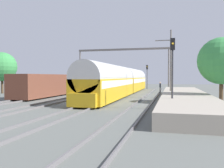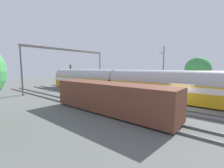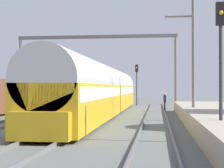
% 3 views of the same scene
% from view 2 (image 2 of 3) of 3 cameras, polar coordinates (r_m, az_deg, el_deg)
% --- Properties ---
extents(ground, '(120.00, 120.00, 0.00)m').
position_cam_2_polar(ground, '(18.48, 23.81, -7.83)').
color(ground, '#5C605B').
extents(track_far_west, '(1.52, 60.00, 0.16)m').
position_cam_2_polar(track_far_west, '(12.57, 15.34, -13.74)').
color(track_far_west, '#615E60').
rests_on(track_far_west, ground).
extents(track_west, '(1.52, 60.00, 0.16)m').
position_cam_2_polar(track_west, '(16.44, 21.71, -9.17)').
color(track_west, '#615E60').
rests_on(track_west, ground).
extents(track_east, '(1.52, 60.00, 0.16)m').
position_cam_2_polar(track_east, '(20.51, 25.51, -6.32)').
color(track_east, '#615E60').
rests_on(track_east, ground).
extents(track_far_east, '(1.52, 60.00, 0.16)m').
position_cam_2_polar(track_far_east, '(24.66, 28.02, -4.40)').
color(track_far_east, '#615E60').
rests_on(track_far_east, ground).
extents(platform, '(4.40, 28.00, 0.90)m').
position_cam_2_polar(platform, '(28.72, 25.73, -2.12)').
color(platform, '#A39989').
rests_on(platform, ground).
extents(passenger_train, '(2.93, 32.85, 3.82)m').
position_cam_2_polar(passenger_train, '(25.02, 1.21, 0.86)').
color(passenger_train, gold).
rests_on(passenger_train, ground).
extents(freight_car, '(2.80, 13.00, 2.70)m').
position_cam_2_polar(freight_car, '(14.53, -0.84, -5.09)').
color(freight_car, brown).
rests_on(freight_car, ground).
extents(person_crossing, '(0.24, 0.40, 1.73)m').
position_cam_2_polar(person_crossing, '(31.83, 0.69, 0.32)').
color(person_crossing, '#353535').
rests_on(person_crossing, ground).
extents(railway_signal_far, '(0.36, 0.30, 4.99)m').
position_cam_2_polar(railway_signal_far, '(37.48, -15.43, 4.31)').
color(railway_signal_far, '#2D2D33').
rests_on(railway_signal_far, ground).
extents(catenary_gantry, '(17.40, 0.28, 7.86)m').
position_cam_2_polar(catenary_gantry, '(30.66, -15.96, 9.07)').
color(catenary_gantry, '#655F5D').
rests_on(catenary_gantry, ground).
extents(catenary_pole_east_mid, '(1.90, 0.20, 8.00)m').
position_cam_2_polar(catenary_pole_east_mid, '(28.03, 18.84, 5.56)').
color(catenary_pole_east_mid, '#655F5D').
rests_on(catenary_pole_east_mid, ground).
extents(tree_east_background, '(4.37, 4.37, 6.22)m').
position_cam_2_polar(tree_east_background, '(31.29, 29.71, 4.88)').
color(tree_east_background, '#4C3826').
rests_on(tree_east_background, ground).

